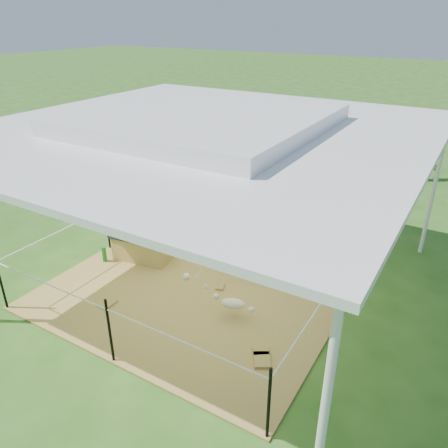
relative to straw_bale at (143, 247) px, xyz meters
The scene contains 13 objects.
ground 1.43m from the straw_bale, ahead, with size 90.00×90.00×0.00m, color #2D5919.
hay_patch 1.43m from the straw_bale, ahead, with size 4.60×4.60×0.03m, color brown.
canopy_tent 2.81m from the straw_bale, ahead, with size 6.30×6.30×2.90m.
rope_fence 1.46m from the straw_bale, ahead, with size 4.54×4.54×1.00m.
straw_bale is the anchor object (origin of this frame).
dark_cloth 0.26m from the straw_bale, 90.00° to the right, with size 1.10×0.57×0.06m, color black.
woman 0.85m from the straw_bale, ahead, with size 0.45×0.30×1.24m, color red.
green_bottle 0.72m from the straw_bale, 140.71° to the right, with size 0.08×0.08×0.29m, color #18701F.
pony 1.78m from the straw_bale, 21.66° to the left, with size 0.41×0.91×0.77m, color #504F55.
pink_hat 1.87m from the straw_bale, 21.66° to the left, with size 0.24×0.24×0.11m, color pink.
foal 2.40m from the straw_bale, 15.89° to the right, with size 0.96×0.53×0.53m, color #C1AD8D, non-canonical shape.
picnic_table_near 8.87m from the straw_bale, 71.78° to the left, with size 1.56×1.13×0.65m, color #55381D.
distant_person 8.19m from the straw_bale, 63.67° to the left, with size 0.59×0.46×1.21m, color #3274BC.
Camera 1 is at (3.53, -5.29, 4.17)m, focal length 35.00 mm.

